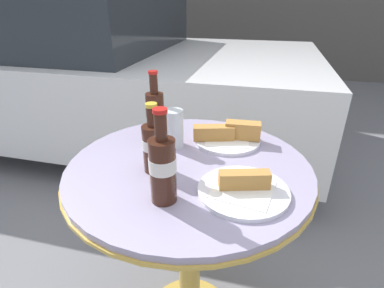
{
  "coord_description": "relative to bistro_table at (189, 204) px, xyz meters",
  "views": [
    {
      "loc": [
        0.21,
        -0.78,
        1.22
      ],
      "look_at": [
        0.0,
        0.04,
        0.8
      ],
      "focal_mm": 28.0,
      "sensor_mm": 36.0,
      "label": 1
    }
  ],
  "objects": [
    {
      "name": "bistro_table",
      "position": [
        0.0,
        0.0,
        0.0
      ],
      "size": [
        0.77,
        0.77,
        0.75
      ],
      "color": "gold",
      "rests_on": "ground_plane"
    },
    {
      "name": "cola_bottle_left",
      "position": [
        -0.16,
        0.15,
        0.25
      ],
      "size": [
        0.07,
        0.07,
        0.25
      ],
      "color": "#3D1E14",
      "rests_on": "bistro_table"
    },
    {
      "name": "cola_bottle_right",
      "position": [
        -0.01,
        -0.19,
        0.25
      ],
      "size": [
        0.07,
        0.07,
        0.25
      ],
      "color": "#3D1E14",
      "rests_on": "bistro_table"
    },
    {
      "name": "cola_bottle_center",
      "position": [
        -0.09,
        -0.06,
        0.24
      ],
      "size": [
        0.07,
        0.07,
        0.21
      ],
      "color": "#3D1E14",
      "rests_on": "bistro_table"
    },
    {
      "name": "drinking_glass",
      "position": [
        -0.08,
        0.1,
        0.22
      ],
      "size": [
        0.07,
        0.07,
        0.13
      ],
      "color": "black",
      "rests_on": "bistro_table"
    },
    {
      "name": "lunch_plate_near",
      "position": [
        0.18,
        -0.11,
        0.17
      ],
      "size": [
        0.24,
        0.24,
        0.06
      ],
      "color": "white",
      "rests_on": "bistro_table"
    },
    {
      "name": "lunch_plate_far",
      "position": [
        0.09,
        0.19,
        0.18
      ],
      "size": [
        0.24,
        0.24,
        0.07
      ],
      "color": "white",
      "rests_on": "bistro_table"
    },
    {
      "name": "parked_car",
      "position": [
        -1.48,
        1.61,
        0.01
      ],
      "size": [
        4.08,
        1.82,
        1.25
      ],
      "color": "silver",
      "rests_on": "ground_plane"
    }
  ]
}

